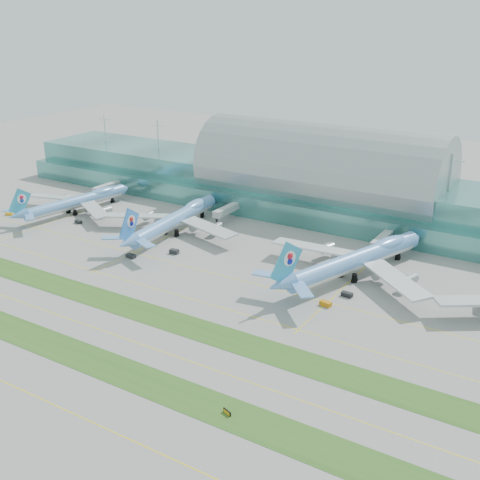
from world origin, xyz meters
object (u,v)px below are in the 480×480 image
Objects in this scene: terminal at (320,184)px; airliner_c at (357,259)px; airliner_a at (78,201)px; taxiway_sign_east at (227,412)px; airliner_b at (176,218)px.

terminal reaches higher than airliner_c.
airliner_a is 24.77× the size of taxiway_sign_east.
airliner_c is at bearing -55.13° from terminal.
airliner_c reaches higher than taxiway_sign_east.
airliner_b reaches higher than airliner_a.
airliner_a is 175.73m from taxiway_sign_east.
airliner_a is 0.86× the size of airliner_c.
airliner_a is 144.06m from airliner_c.
terminal is 164.95m from taxiway_sign_east.
airliner_b is 0.96× the size of airliner_c.
terminal is 77.34m from airliner_c.
terminal reaches higher than airliner_b.
airliner_a is at bearing 166.87° from taxiway_sign_east.
terminal reaches higher than taxiway_sign_east.
taxiway_sign_east is at bearing -24.64° from airliner_a.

